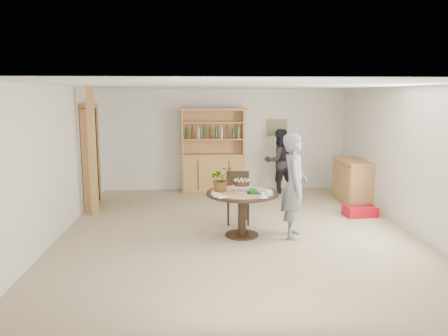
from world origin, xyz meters
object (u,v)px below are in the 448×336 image
dining_table (242,201)px  red_suitcase (360,211)px  teen_boy (294,186)px  adult_person (279,161)px  sideboard (352,181)px  hutch (213,164)px  dining_chair (238,194)px

dining_table → red_suitcase: dining_table is taller
teen_boy → adult_person: bearing=5.4°
sideboard → adult_person: size_ratio=0.81×
hutch → dining_table: bearing=-84.1°
adult_person → red_suitcase: 2.58m
hutch → red_suitcase: hutch is taller
dining_chair → teen_boy: teen_boy is taller
dining_table → adult_person: 3.47m
sideboard → red_suitcase: size_ratio=1.99×
hutch → dining_chair: bearing=-82.2°
adult_person → sideboard: bearing=127.4°
hutch → teen_boy: size_ratio=1.17×
teen_boy → adult_person: teen_boy is taller
hutch → dining_table: size_ratio=1.70×
dining_table → teen_boy: 0.90m
hutch → sideboard: 3.29m
hutch → teen_boy: 3.79m
sideboard → teen_boy: (-1.83, -2.34, 0.40)m
dining_table → red_suitcase: size_ratio=1.89×
dining_chair → red_suitcase: 2.49m
dining_chair → teen_boy: bearing=-44.4°
teen_boy → red_suitcase: teen_boy is taller
adult_person → teen_boy: bearing=65.5°
hutch → dining_table: (0.36, -3.49, -0.08)m
hutch → adult_person: bearing=-8.7°
dining_chair → adult_person: size_ratio=0.61×
dining_chair → teen_boy: size_ratio=0.54×
dining_table → adult_person: size_ratio=0.77×
teen_boy → adult_person: (0.37, 3.34, -0.10)m
sideboard → teen_boy: size_ratio=0.72×
hutch → teen_boy: (1.21, -3.59, 0.18)m
teen_boy → dining_table: bearing=95.0°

